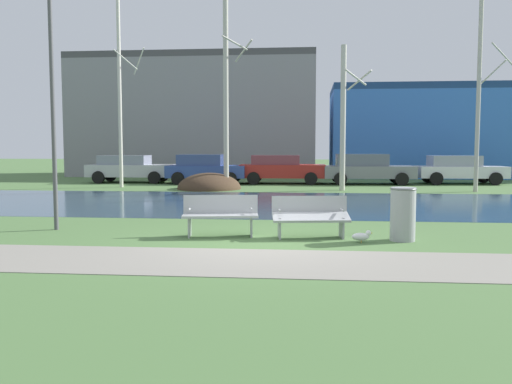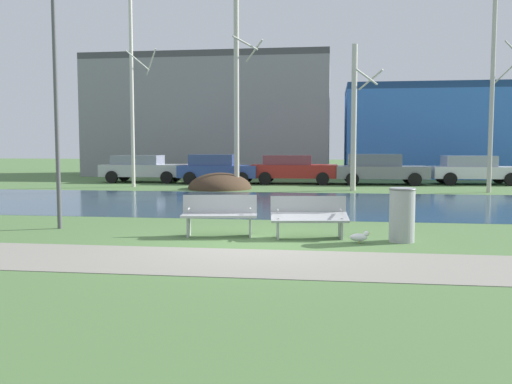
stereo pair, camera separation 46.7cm
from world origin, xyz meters
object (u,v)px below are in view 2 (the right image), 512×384
(trash_bin, at_px, (402,214))
(parked_van_nearest_silver, at_px, (143,168))
(parked_hatch_third_red, at_px, (293,169))
(streetlamp, at_px, (55,62))
(bench_left, at_px, (219,214))
(bench_right, at_px, (309,216))
(parked_sedan_second_blue, at_px, (217,168))
(parked_wagon_fourth_grey, at_px, (379,169))
(parked_suv_fifth_white, at_px, (473,169))
(seagull, at_px, (360,237))

(trash_bin, xyz_separation_m, parked_van_nearest_silver, (-11.41, 17.06, 0.21))
(parked_hatch_third_red, bearing_deg, streetlamp, -104.94)
(bench_left, bearing_deg, bench_right, 0.00)
(parked_sedan_second_blue, distance_m, parked_wagon_fourth_grey, 8.22)
(streetlamp, xyz_separation_m, parked_wagon_fourth_grey, (8.66, 16.19, -3.03))
(parked_sedan_second_blue, height_order, parked_suv_fifth_white, parked_sedan_second_blue)
(parked_suv_fifth_white, bearing_deg, parked_hatch_third_red, -175.43)
(bench_left, relative_size, bench_right, 1.00)
(trash_bin, bearing_deg, streetlamp, 174.51)
(parked_van_nearest_silver, xyz_separation_m, parked_wagon_fourth_grey, (12.37, -0.13, 0.03))
(trash_bin, bearing_deg, parked_sedan_second_blue, 113.65)
(bench_left, relative_size, parked_suv_fifth_white, 0.38)
(streetlamp, bearing_deg, parked_van_nearest_silver, 102.79)
(streetlamp, relative_size, parked_wagon_fourth_grey, 1.27)
(bench_left, xyz_separation_m, parked_suv_fifth_white, (9.44, 17.49, 0.29))
(bench_right, distance_m, trash_bin, 1.88)
(parked_suv_fifth_white, bearing_deg, bench_left, -118.37)
(bench_left, xyz_separation_m, parked_sedan_second_blue, (-3.48, 16.40, 0.31))
(bench_right, height_order, seagull, bench_right)
(bench_left, relative_size, parked_van_nearest_silver, 0.37)
(streetlamp, relative_size, parked_van_nearest_silver, 1.29)
(parked_van_nearest_silver, height_order, parked_wagon_fourth_grey, parked_wagon_fourth_grey)
(trash_bin, xyz_separation_m, parked_suv_fifth_white, (5.66, 17.67, 0.20))
(trash_bin, height_order, parked_van_nearest_silver, parked_van_nearest_silver)
(bench_right, xyz_separation_m, trash_bin, (1.87, -0.18, 0.09))
(streetlamp, bearing_deg, seagull, -8.82)
(parked_van_nearest_silver, bearing_deg, parked_hatch_third_red, -0.88)
(parked_suv_fifth_white, bearing_deg, trash_bin, -107.78)
(parked_suv_fifth_white, bearing_deg, streetlamp, -128.31)
(trash_bin, bearing_deg, parked_wagon_fourth_grey, 86.77)
(trash_bin, xyz_separation_m, parked_sedan_second_blue, (-7.26, 16.58, 0.22))
(parked_van_nearest_silver, distance_m, parked_suv_fifth_white, 17.09)
(bench_right, height_order, parked_wagon_fourth_grey, parked_wagon_fourth_grey)
(seagull, xyz_separation_m, parked_hatch_third_red, (-2.54, 17.27, 0.65))
(streetlamp, distance_m, parked_hatch_third_red, 17.04)
(streetlamp, bearing_deg, parked_suv_fifth_white, 51.69)
(trash_bin, relative_size, seagull, 2.61)
(streetlamp, height_order, parked_sedan_second_blue, streetlamp)
(bench_right, bearing_deg, parked_van_nearest_silver, 119.46)
(trash_bin, distance_m, parked_van_nearest_silver, 20.53)
(bench_left, distance_m, parked_wagon_fourth_grey, 17.42)
(streetlamp, distance_m, parked_sedan_second_blue, 16.14)
(bench_right, xyz_separation_m, parked_sedan_second_blue, (-5.39, 16.40, 0.31))
(trash_bin, height_order, streetlamp, streetlamp)
(bench_left, xyz_separation_m, trash_bin, (3.78, -0.18, 0.09))
(parked_sedan_second_blue, xyz_separation_m, parked_suv_fifth_white, (12.92, 1.08, -0.02))
(trash_bin, distance_m, parked_wagon_fourth_grey, 16.96)
(parked_van_nearest_silver, bearing_deg, trash_bin, -56.23)
(seagull, distance_m, parked_wagon_fourth_grey, 17.36)
(trash_bin, distance_m, parked_sedan_second_blue, 18.10)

